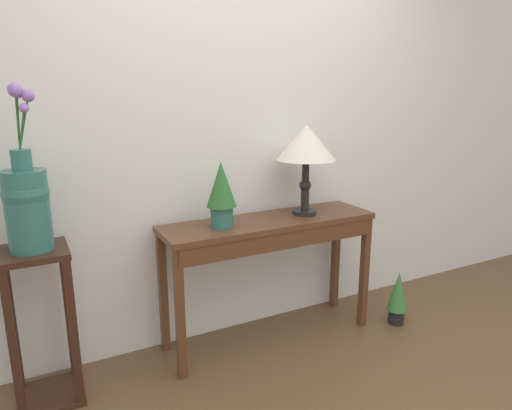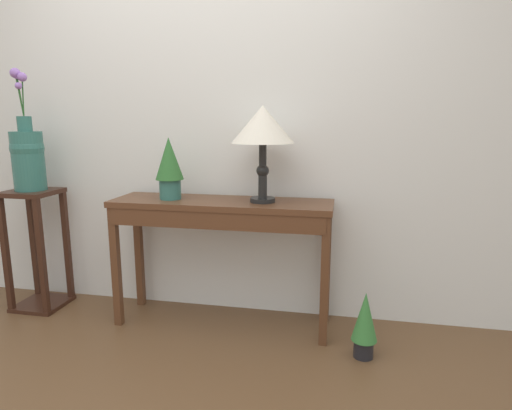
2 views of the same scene
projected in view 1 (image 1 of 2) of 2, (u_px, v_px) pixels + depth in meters
name	position (u px, v px, depth m)	size (l,w,h in m)	color
back_wall_with_art	(227.00, 113.00, 2.74)	(9.00, 0.10, 2.80)	silver
console_table	(271.00, 238.00, 2.73)	(1.32, 0.37, 0.78)	#56331E
table_lamp	(306.00, 145.00, 2.73)	(0.36, 0.36, 0.55)	black
potted_plant_on_console	(221.00, 191.00, 2.52)	(0.17, 0.17, 0.37)	#2D665B
pedestal_stand_left	(43.00, 327.00, 2.23)	(0.31, 0.31, 0.81)	#381E14
flower_vase_tall	(27.00, 201.00, 2.08)	(0.21, 0.21, 0.76)	#2D665B
potted_plant_floor	(398.00, 296.00, 3.03)	(0.14, 0.14, 0.37)	black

